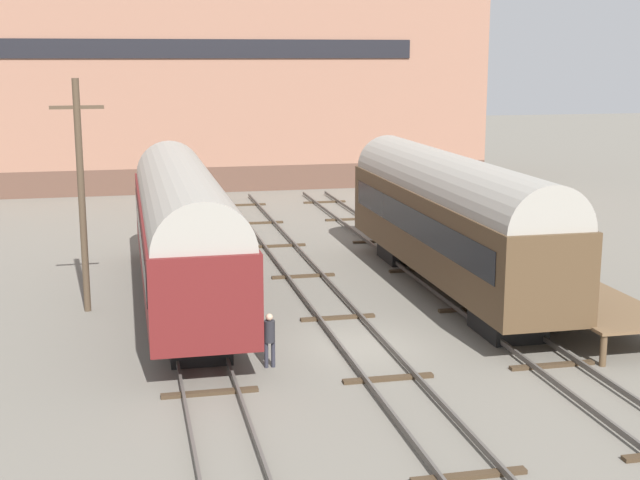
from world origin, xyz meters
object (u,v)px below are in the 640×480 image
at_px(train_car_brown, 450,214).
at_px(utility_pole, 81,193).
at_px(person_worker, 269,335).
at_px(bench, 518,246).
at_px(train_car_maroon, 183,225).

relative_size(train_car_brown, utility_pole, 2.07).
bearing_deg(person_worker, train_car_brown, 40.59).
height_order(train_car_brown, bench, train_car_brown).
relative_size(bench, utility_pole, 0.17).
distance_m(train_car_maroon, utility_pole, 3.70).
distance_m(person_worker, utility_pole, 9.51).
distance_m(bench, utility_pole, 16.73).
xyz_separation_m(bench, person_worker, (-11.14, -7.47, -0.57)).
xyz_separation_m(train_car_maroon, bench, (13.05, 0.18, -1.38)).
distance_m(train_car_brown, utility_pole, 13.44).
height_order(train_car_brown, person_worker, train_car_brown).
xyz_separation_m(train_car_brown, bench, (3.13, 0.60, -1.47)).
bearing_deg(utility_pole, bench, 1.13).
xyz_separation_m(train_car_brown, person_worker, (-8.02, -6.87, -2.03)).
relative_size(train_car_brown, train_car_maroon, 0.96).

